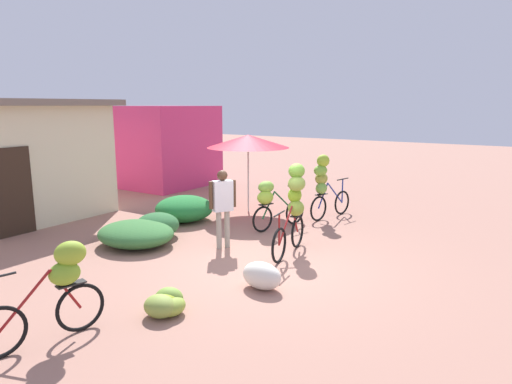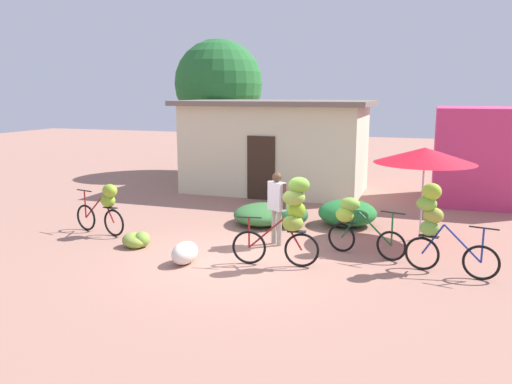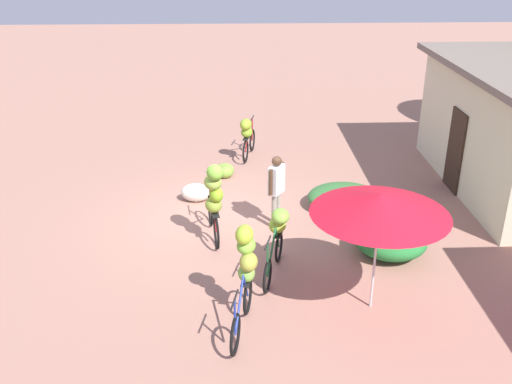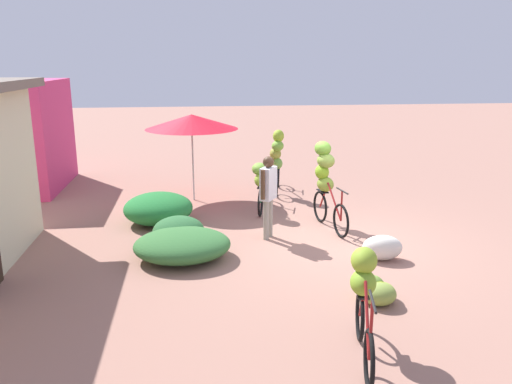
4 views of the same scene
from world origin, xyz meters
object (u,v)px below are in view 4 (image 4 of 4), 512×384
Objects in this scene: person_vendor at (268,189)px; banana_pile_on_ground at (377,291)px; bicycle_by_shop at (277,158)px; shop_pink at (6,136)px; market_umbrella at (192,122)px; bicycle_near_pile at (326,177)px; bicycle_leftmost at (364,294)px; bicycle_center_loaded at (262,182)px; produce_sack at (382,248)px.

banana_pile_on_ground is at bearing -157.83° from person_vendor.
shop_pink is at bearing 77.59° from bicycle_by_shop.
person_vendor is at bearing -154.74° from market_umbrella.
bicycle_near_pile is 2.70m from bicycle_by_shop.
bicycle_leftmost is at bearing 152.29° from banana_pile_on_ground.
shop_pink is 1.81× the size of bicycle_near_pile.
market_umbrella is at bearing 97.59° from bicycle_by_shop.
bicycle_by_shop is 2.46× the size of banana_pile_on_ground.
bicycle_center_loaded is 0.97× the size of bicycle_by_shop.
produce_sack is (2.71, -1.29, -0.51)m from bicycle_leftmost.
shop_pink reaches higher than bicycle_leftmost.
shop_pink is 11.27m from bicycle_leftmost.
person_vendor reaches higher than bicycle_leftmost.
produce_sack is at bearing -127.28° from shop_pink.
market_umbrella is 1.36× the size of bicycle_center_loaded.
market_umbrella reaches higher than bicycle_leftmost.
bicycle_center_loaded is (1.05, 1.20, -0.32)m from bicycle_near_pile.
bicycle_near_pile is (4.72, -0.78, 0.31)m from bicycle_leftmost.
bicycle_by_shop reaches higher than bicycle_leftmost.
bicycle_leftmost is 2.26× the size of produce_sack.
bicycle_near_pile reaches higher than produce_sack.
produce_sack reaches higher than banana_pile_on_ground.
shop_pink reaches higher than bicycle_by_shop.
shop_pink is at bearing 37.56° from bicycle_leftmost.
bicycle_near_pile is 3.61m from banana_pile_on_ground.
market_umbrella is at bearing 49.40° from bicycle_center_loaded.
bicycle_near_pile is 1.46m from person_vendor.
banana_pile_on_ground is at bearing -27.71° from bicycle_leftmost.
shop_pink is at bearing 44.23° from banana_pile_on_ground.
person_vendor is (-3.01, -1.42, -0.96)m from market_umbrella.
bicycle_leftmost is 2.29× the size of banana_pile_on_ground.
bicycle_by_shop reaches higher than bicycle_center_loaded.
bicycle_near_pile is at bearing -167.81° from bicycle_by_shop.
bicycle_by_shop reaches higher than person_vendor.
bicycle_center_loaded is at bearing 29.20° from produce_sack.
bicycle_center_loaded is 3.53m from produce_sack.
bicycle_center_loaded is at bearing -130.60° from market_umbrella.
shop_pink is 4.57× the size of produce_sack.
bicycle_leftmost is 4.79m from bicycle_near_pile.
market_umbrella is at bearing 25.26° from person_vendor.
person_vendor is (4.06, 0.52, 0.27)m from bicycle_leftmost.
bicycle_near_pile is at bearing 14.30° from produce_sack.
bicycle_near_pile reaches higher than bicycle_leftmost.
bicycle_center_loaded is at bearing -116.06° from shop_pink.
banana_pile_on_ground is 3.19m from person_vendor.
bicycle_by_shop is (1.59, -0.62, 0.24)m from bicycle_center_loaded.
produce_sack is at bearing -23.56° from banana_pile_on_ground.
bicycle_leftmost is 0.89× the size of bicycle_near_pile.
market_umbrella is 1.27× the size of bicycle_near_pile.
bicycle_center_loaded is (-3.15, -6.44, -0.72)m from shop_pink.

